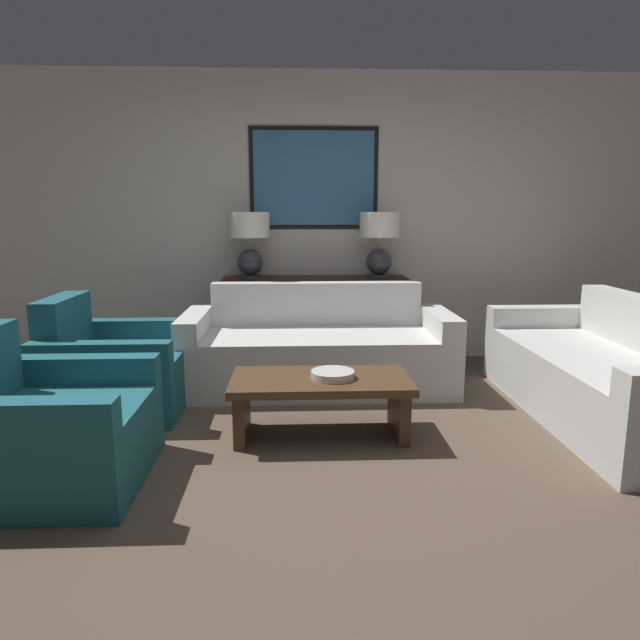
# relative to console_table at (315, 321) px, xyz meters

# --- Properties ---
(ground_plane) EXTENTS (20.00, 20.00, 0.00)m
(ground_plane) POSITION_rel_console_table_xyz_m (0.00, -2.26, -0.41)
(ground_plane) COLOR brown
(back_wall) EXTENTS (8.44, 0.12, 2.65)m
(back_wall) POSITION_rel_console_table_xyz_m (0.00, 0.27, 0.92)
(back_wall) COLOR beige
(back_wall) RESTS_ON ground_plane
(console_table) EXTENTS (1.67, 0.39, 0.81)m
(console_table) POSITION_rel_console_table_xyz_m (0.00, 0.00, 0.00)
(console_table) COLOR #332319
(console_table) RESTS_ON ground_plane
(table_lamp_left) EXTENTS (0.36, 0.36, 0.59)m
(table_lamp_left) POSITION_rel_console_table_xyz_m (-0.58, 0.00, 0.77)
(table_lamp_left) COLOR #333338
(table_lamp_left) RESTS_ON console_table
(table_lamp_right) EXTENTS (0.36, 0.36, 0.59)m
(table_lamp_right) POSITION_rel_console_table_xyz_m (0.58, 0.00, 0.77)
(table_lamp_right) COLOR #333338
(table_lamp_right) RESTS_ON console_table
(couch_by_back_wall) EXTENTS (2.13, 0.90, 0.81)m
(couch_by_back_wall) POSITION_rel_console_table_xyz_m (0.00, -0.67, -0.12)
(couch_by_back_wall) COLOR silver
(couch_by_back_wall) RESTS_ON ground_plane
(couch_by_side) EXTENTS (0.90, 2.13, 0.81)m
(couch_by_side) POSITION_rel_console_table_xyz_m (1.94, -1.49, -0.12)
(couch_by_side) COLOR silver
(couch_by_side) RESTS_ON ground_plane
(coffee_table) EXTENTS (1.12, 0.57, 0.38)m
(coffee_table) POSITION_rel_console_table_xyz_m (-0.03, -1.73, -0.13)
(coffee_table) COLOR #4C331E
(coffee_table) RESTS_ON ground_plane
(decorative_bowl) EXTENTS (0.27, 0.27, 0.05)m
(decorative_bowl) POSITION_rel_console_table_xyz_m (0.05, -1.75, -0.00)
(decorative_bowl) COLOR beige
(decorative_bowl) RESTS_ON coffee_table
(armchair_near_back_wall) EXTENTS (0.92, 0.92, 0.82)m
(armchair_near_back_wall) POSITION_rel_console_table_xyz_m (-1.48, -1.16, -0.13)
(armchair_near_back_wall) COLOR #1E5B66
(armchair_near_back_wall) RESTS_ON ground_plane
(armchair_near_camera) EXTENTS (0.92, 0.92, 0.82)m
(armchair_near_camera) POSITION_rel_console_table_xyz_m (-1.48, -2.30, -0.13)
(armchair_near_camera) COLOR #1E5B66
(armchair_near_camera) RESTS_ON ground_plane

